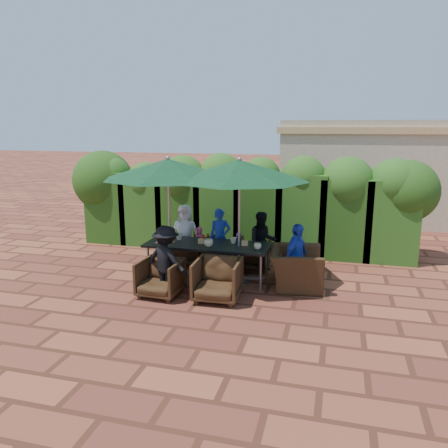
% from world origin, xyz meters
% --- Properties ---
extents(ground, '(80.00, 80.00, 0.00)m').
position_xyz_m(ground, '(0.00, 0.00, 0.00)').
color(ground, brown).
rests_on(ground, ground).
extents(dining_table, '(2.46, 0.90, 0.75)m').
position_xyz_m(dining_table, '(-0.14, -0.06, 0.68)').
color(dining_table, black).
rests_on(dining_table, ground).
extents(umbrella_left, '(2.56, 2.56, 2.46)m').
position_xyz_m(umbrella_left, '(-0.92, -0.10, 2.21)').
color(umbrella_left, gray).
rests_on(umbrella_left, ground).
extents(umbrella_right, '(2.64, 2.64, 2.46)m').
position_xyz_m(umbrella_right, '(0.50, -0.06, 2.21)').
color(umbrella_right, gray).
rests_on(umbrella_right, ground).
extents(chair_far_left, '(0.82, 0.79, 0.72)m').
position_xyz_m(chair_far_left, '(-0.95, 0.82, 0.36)').
color(chair_far_left, black).
rests_on(chair_far_left, ground).
extents(chair_far_mid, '(0.87, 0.84, 0.70)m').
position_xyz_m(chair_far_mid, '(-0.20, 0.83, 0.35)').
color(chair_far_mid, black).
rests_on(chair_far_mid, ground).
extents(chair_far_right, '(0.69, 0.64, 0.71)m').
position_xyz_m(chair_far_right, '(0.61, 0.92, 0.35)').
color(chair_far_right, black).
rests_on(chair_far_right, ground).
extents(chair_near_left, '(0.76, 0.72, 0.75)m').
position_xyz_m(chair_near_left, '(-0.73, -1.09, 0.37)').
color(chair_near_left, black).
rests_on(chair_near_left, ground).
extents(chair_near_right, '(0.82, 0.78, 0.82)m').
position_xyz_m(chair_near_right, '(0.33, -1.02, 0.41)').
color(chair_near_right, black).
rests_on(chair_near_right, ground).
extents(chair_end_right, '(0.87, 1.21, 0.98)m').
position_xyz_m(chair_end_right, '(1.60, 0.02, 0.49)').
color(chair_end_right, black).
rests_on(chair_end_right, ground).
extents(adult_far_left, '(0.69, 0.45, 1.33)m').
position_xyz_m(adult_far_left, '(-0.97, 0.92, 0.66)').
color(adult_far_left, white).
rests_on(adult_far_left, ground).
extents(adult_far_mid, '(0.54, 0.48, 1.28)m').
position_xyz_m(adult_far_mid, '(-0.14, 0.88, 0.64)').
color(adult_far_mid, '#213DB5').
rests_on(adult_far_mid, ground).
extents(adult_far_right, '(0.69, 0.53, 1.27)m').
position_xyz_m(adult_far_right, '(0.81, 0.82, 0.63)').
color(adult_far_right, black).
rests_on(adult_far_right, ground).
extents(adult_near_left, '(0.90, 0.62, 1.29)m').
position_xyz_m(adult_near_left, '(-0.65, -0.98, 0.64)').
color(adult_near_left, black).
rests_on(adult_near_left, ground).
extents(adult_end_right, '(0.63, 0.83, 1.27)m').
position_xyz_m(adult_end_right, '(1.61, -0.14, 0.63)').
color(adult_end_right, '#213DB5').
rests_on(adult_end_right, ground).
extents(child_left, '(0.35, 0.31, 0.84)m').
position_xyz_m(child_left, '(-0.62, 0.91, 0.42)').
color(child_left, '#ED5383').
rests_on(child_left, ground).
extents(child_right, '(0.33, 0.30, 0.74)m').
position_xyz_m(child_right, '(0.26, 1.01, 0.37)').
color(child_right, '#A650AE').
rests_on(child_right, ground).
extents(pedestrian_a, '(1.56, 1.16, 1.59)m').
position_xyz_m(pedestrian_a, '(1.76, 4.10, 0.80)').
color(pedestrian_a, green).
rests_on(pedestrian_a, ground).
extents(pedestrian_b, '(1.02, 0.78, 1.88)m').
position_xyz_m(pedestrian_b, '(2.34, 4.47, 0.94)').
color(pedestrian_b, '#ED5383').
rests_on(pedestrian_b, ground).
extents(pedestrian_c, '(1.28, 0.70, 1.90)m').
position_xyz_m(pedestrian_c, '(3.54, 4.29, 0.95)').
color(pedestrian_c, '#939199').
rests_on(pedestrian_c, ground).
extents(cup_a, '(0.14, 0.14, 0.11)m').
position_xyz_m(cup_a, '(-1.01, -0.16, 0.81)').
color(cup_a, beige).
rests_on(cup_a, dining_table).
extents(cup_b, '(0.15, 0.15, 0.14)m').
position_xyz_m(cup_b, '(-0.79, 0.08, 0.82)').
color(cup_b, beige).
rests_on(cup_b, dining_table).
extents(cup_c, '(0.18, 0.18, 0.14)m').
position_xyz_m(cup_c, '(-0.06, -0.25, 0.82)').
color(cup_c, beige).
rests_on(cup_c, dining_table).
extents(cup_d, '(0.13, 0.13, 0.12)m').
position_xyz_m(cup_d, '(0.35, 0.09, 0.81)').
color(cup_d, beige).
rests_on(cup_d, dining_table).
extents(cup_e, '(0.14, 0.14, 0.11)m').
position_xyz_m(cup_e, '(0.89, -0.20, 0.81)').
color(cup_e, beige).
rests_on(cup_e, dining_table).
extents(ketchup_bottle, '(0.04, 0.04, 0.17)m').
position_xyz_m(ketchup_bottle, '(-0.24, -0.02, 0.83)').
color(ketchup_bottle, '#B20C0A').
rests_on(ketchup_bottle, dining_table).
extents(sauce_bottle, '(0.04, 0.04, 0.17)m').
position_xyz_m(sauce_bottle, '(-0.17, 0.06, 0.83)').
color(sauce_bottle, '#4C230C').
rests_on(sauce_bottle, dining_table).
extents(serving_tray, '(0.35, 0.25, 0.02)m').
position_xyz_m(serving_tray, '(-0.99, -0.19, 0.76)').
color(serving_tray, '#AC7B53').
rests_on(serving_tray, dining_table).
extents(number_block_left, '(0.12, 0.06, 0.10)m').
position_xyz_m(number_block_left, '(-0.26, -0.09, 0.80)').
color(number_block_left, '#DDAF71').
rests_on(number_block_left, dining_table).
extents(number_block_right, '(0.12, 0.06, 0.10)m').
position_xyz_m(number_block_right, '(0.60, -0.01, 0.80)').
color(number_block_right, '#DDAF71').
rests_on(number_block_right, dining_table).
extents(hedge_wall, '(9.10, 1.60, 2.40)m').
position_xyz_m(hedge_wall, '(-0.08, 2.32, 1.32)').
color(hedge_wall, '#1C3B10').
rests_on(hedge_wall, ground).
extents(building, '(6.20, 3.08, 3.20)m').
position_xyz_m(building, '(3.50, 6.99, 1.61)').
color(building, beige).
rests_on(building, ground).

